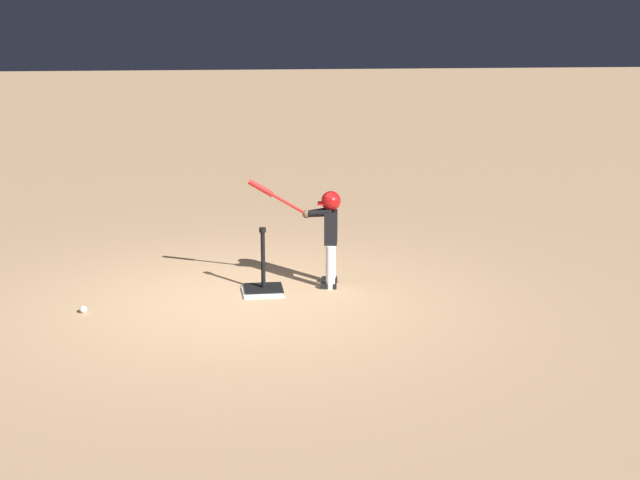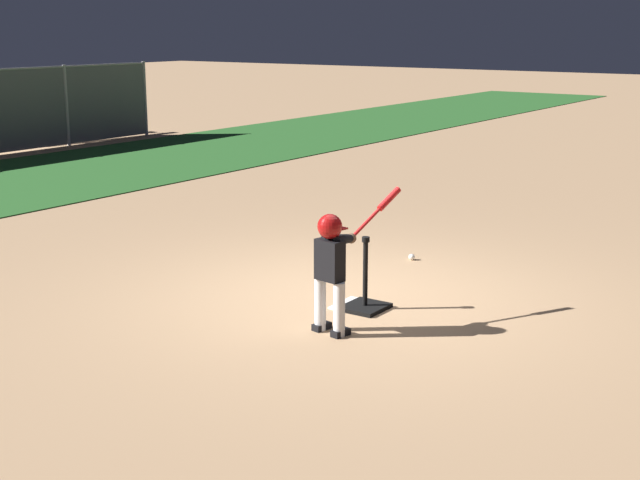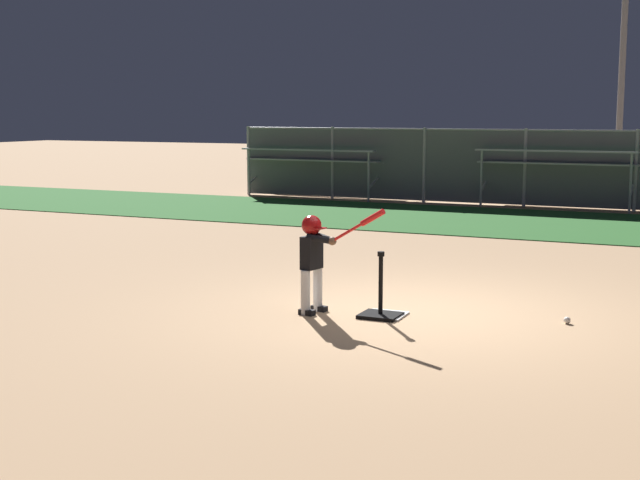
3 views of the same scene
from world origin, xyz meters
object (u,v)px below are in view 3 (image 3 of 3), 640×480
at_px(batting_tee, 380,308).
at_px(baseball, 567,320).
at_px(batter_child, 315,251).
at_px(bleachers_far_left, 562,177).
at_px(bleachers_center, 327,172).

distance_m(batting_tee, baseball, 1.98).
height_order(batter_child, bleachers_far_left, bleachers_far_left).
relative_size(batting_tee, bleachers_center, 0.18).
distance_m(batting_tee, batter_child, 0.96).
distance_m(batting_tee, bleachers_far_left, 12.71).
xyz_separation_m(batting_tee, bleachers_center, (-6.37, 12.77, 0.53)).
relative_size(batter_child, baseball, 16.57).
bearing_deg(batter_child, baseball, 14.05).
xyz_separation_m(batter_child, baseball, (2.64, 0.66, -0.66)).
xyz_separation_m(baseball, bleachers_far_left, (-2.11, 12.16, 0.64)).
relative_size(batter_child, bleachers_center, 0.31).
bearing_deg(bleachers_far_left, baseball, -80.16).
height_order(batting_tee, baseball, batting_tee).
bearing_deg(batting_tee, bleachers_far_left, 90.91).
xyz_separation_m(baseball, bleachers_center, (-8.28, 12.23, 0.60)).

